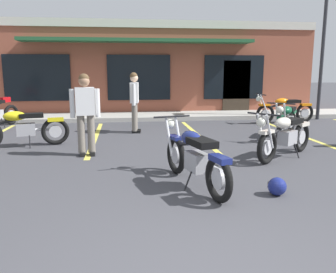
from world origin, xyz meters
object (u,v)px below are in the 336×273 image
object	(u,v)px
motorcycle_silver_naked	(285,135)
person_in_shorts_foreground	(85,110)
motorcycle_foreground_classic	(194,156)
motorcycle_black_cruiser	(285,109)
helmet_on_pavement	(277,186)
motorcycle_blue_standard	(21,127)
parking_lot_lamp_post	(326,23)
motorcycle_green_cafe_racer	(287,120)
person_by_back_row	(134,99)

from	to	relation	value
motorcycle_silver_naked	person_in_shorts_foreground	xyz separation A→B (m)	(-3.97, 0.71, 0.49)
motorcycle_silver_naked	motorcycle_foreground_classic	bearing A→B (deg)	-145.29
motorcycle_black_cruiser	helmet_on_pavement	world-z (taller)	motorcycle_black_cruiser
motorcycle_blue_standard	parking_lot_lamp_post	size ratio (longest dim) A/B	0.41
motorcycle_foreground_classic	helmet_on_pavement	world-z (taller)	motorcycle_foreground_classic
motorcycle_black_cruiser	motorcycle_green_cafe_racer	bearing A→B (deg)	-114.16
person_in_shorts_foreground	helmet_on_pavement	bearing A→B (deg)	-43.76
motorcycle_black_cruiser	helmet_on_pavement	distance (m)	7.25
motorcycle_foreground_classic	person_in_shorts_foreground	size ratio (longest dim) A/B	1.24
motorcycle_foreground_classic	motorcycle_green_cafe_racer	world-z (taller)	same
person_in_shorts_foreground	motorcycle_green_cafe_racer	bearing A→B (deg)	15.38
motorcycle_blue_standard	helmet_on_pavement	bearing A→B (deg)	-40.33
motorcycle_green_cafe_racer	helmet_on_pavement	size ratio (longest dim) A/B	6.93
motorcycle_black_cruiser	helmet_on_pavement	xyz separation A→B (m)	(-3.17, -6.51, -0.33)
motorcycle_foreground_classic	motorcycle_green_cafe_racer	bearing A→B (deg)	48.29
motorcycle_foreground_classic	motorcycle_black_cruiser	xyz separation A→B (m)	(4.25, 5.94, 0.00)
motorcycle_silver_naked	parking_lot_lamp_post	world-z (taller)	parking_lot_lamp_post
helmet_on_pavement	parking_lot_lamp_post	xyz separation A→B (m)	(4.76, 7.13, 3.15)
motorcycle_green_cafe_racer	person_in_shorts_foreground	world-z (taller)	person_in_shorts_foreground
person_by_back_row	motorcycle_foreground_classic	bearing A→B (deg)	-81.30
motorcycle_silver_naked	motorcycle_green_cafe_racer	xyz separation A→B (m)	(1.03, 2.08, 0.00)
helmet_on_pavement	person_by_back_row	bearing A→B (deg)	108.70
motorcycle_black_cruiser	person_in_shorts_foreground	distance (m)	7.14
motorcycle_blue_standard	parking_lot_lamp_post	distance (m)	10.20
motorcycle_black_cruiser	person_by_back_row	bearing A→B (deg)	-166.84
person_in_shorts_foreground	helmet_on_pavement	xyz separation A→B (m)	(2.89, -2.77, -0.82)
motorcycle_silver_naked	person_by_back_row	bearing A→B (deg)	131.25
motorcycle_black_cruiser	motorcycle_silver_naked	distance (m)	4.92
person_in_shorts_foreground	person_by_back_row	distance (m)	2.80
motorcycle_foreground_classic	parking_lot_lamp_post	bearing A→B (deg)	48.33
person_by_back_row	parking_lot_lamp_post	bearing A→B (deg)	15.18
motorcycle_black_cruiser	motorcycle_green_cafe_racer	world-z (taller)	same
motorcycle_black_cruiser	parking_lot_lamp_post	world-z (taller)	parking_lot_lamp_post
motorcycle_silver_naked	helmet_on_pavement	bearing A→B (deg)	-117.49
motorcycle_foreground_classic	motorcycle_black_cruiser	world-z (taller)	same
motorcycle_silver_naked	person_in_shorts_foreground	distance (m)	4.06
motorcycle_black_cruiser	person_in_shorts_foreground	world-z (taller)	person_in_shorts_foreground
helmet_on_pavement	parking_lot_lamp_post	bearing A→B (deg)	56.28
helmet_on_pavement	motorcycle_green_cafe_racer	bearing A→B (deg)	63.08
motorcycle_blue_standard	person_in_shorts_foreground	world-z (taller)	person_in_shorts_foreground
motorcycle_foreground_classic	person_in_shorts_foreground	distance (m)	2.89
motorcycle_foreground_classic	motorcycle_blue_standard	world-z (taller)	same
motorcycle_silver_naked	person_by_back_row	world-z (taller)	person_by_back_row
motorcycle_green_cafe_racer	person_in_shorts_foreground	size ratio (longest dim) A/B	1.08
motorcycle_silver_naked	motorcycle_green_cafe_racer	distance (m)	2.32
motorcycle_foreground_classic	motorcycle_blue_standard	bearing A→B (deg)	136.43
motorcycle_black_cruiser	motorcycle_green_cafe_racer	size ratio (longest dim) A/B	1.17
motorcycle_green_cafe_racer	parking_lot_lamp_post	xyz separation A→B (m)	(2.66, 2.99, 2.82)
motorcycle_foreground_classic	helmet_on_pavement	size ratio (longest dim) A/B	7.96
motorcycle_foreground_classic	person_by_back_row	bearing A→B (deg)	98.70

